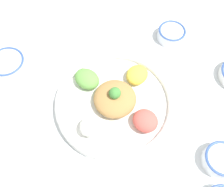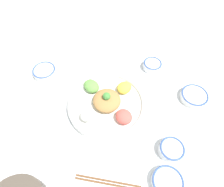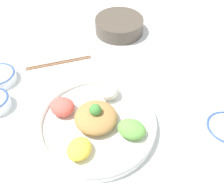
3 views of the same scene
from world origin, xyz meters
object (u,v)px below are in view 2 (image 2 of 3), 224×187
Objects in this scene: salad_platter at (107,103)px; sauce_bowl_red at (44,71)px; serving_spoon_main at (78,65)px; sauce_bowl_dark at (152,65)px; sauce_bowl_far at (167,182)px; rice_bowl_blue at (171,149)px; chopsticks_pair_near at (108,182)px; rice_bowl_plain at (194,96)px.

sauce_bowl_red is at bearing -8.15° from salad_platter.
sauce_bowl_dark is at bearing 1.44° from serving_spoon_main.
sauce_bowl_red reaches higher than sauce_bowl_far.
salad_platter is 0.37m from sauce_bowl_far.
rice_bowl_blue is 0.59m from serving_spoon_main.
sauce_bowl_far is (-0.19, 0.49, -0.00)m from sauce_bowl_dark.
sauce_bowl_dark reaches higher than chopsticks_pair_near.
sauce_bowl_far is at bearing -52.51° from serving_spoon_main.
salad_platter is 3.69× the size of rice_bowl_blue.
salad_platter is at bearing 67.04° from sauce_bowl_dark.
serving_spoon_main is (0.23, -0.16, -0.02)m from salad_platter.
sauce_bowl_dark reaches higher than sauce_bowl_far.
sauce_bowl_red is 0.17m from serving_spoon_main.
rice_bowl_plain is 0.57m from serving_spoon_main.
salad_platter is 0.28m from serving_spoon_main.
sauce_bowl_red is 0.70m from rice_bowl_plain.
salad_platter is at bearing -17.47° from rice_bowl_blue.
rice_bowl_blue reaches higher than serving_spoon_main.
serving_spoon_main is at bearing 1.74° from rice_bowl_plain.
rice_bowl_blue is at bearing 167.48° from sauce_bowl_red.
sauce_bowl_red is 0.58m from chopsticks_pair_near.
rice_bowl_blue reaches higher than sauce_bowl_red.
chopsticks_pair_near is at bearing 144.97° from sauce_bowl_red.
sauce_bowl_red is 1.22× the size of sauce_bowl_dark.
rice_bowl_plain is (-0.34, -0.18, -0.00)m from salad_platter.
salad_platter is 0.35m from sauce_bowl_red.
chopsticks_pair_near is (-0.12, 0.28, -0.02)m from salad_platter.
rice_bowl_blue is at bearing 81.24° from rice_bowl_plain.
salad_platter reaches higher than serving_spoon_main.
sauce_bowl_far is 0.47× the size of chopsticks_pair_near.
sauce_bowl_far is 0.20m from chopsticks_pair_near.
rice_bowl_blue is 1.02× the size of sauce_bowl_dark.
sauce_bowl_red is at bearing -155.09° from serving_spoon_main.
rice_bowl_plain is 0.51m from chopsticks_pair_near.
sauce_bowl_dark is 0.76× the size of rice_bowl_plain.
sauce_bowl_red is 0.47× the size of chopsticks_pair_near.
rice_bowl_plain is at bearing 52.16° from chopsticks_pair_near.
rice_bowl_plain is 0.39m from sauce_bowl_far.
rice_bowl_blue reaches higher than sauce_bowl_far.
rice_bowl_plain is 0.51× the size of chopsticks_pair_near.
serving_spoon_main is at bearing 19.45° from sauce_bowl_dark.
sauce_bowl_far is at bearing 9.22° from chopsticks_pair_near.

